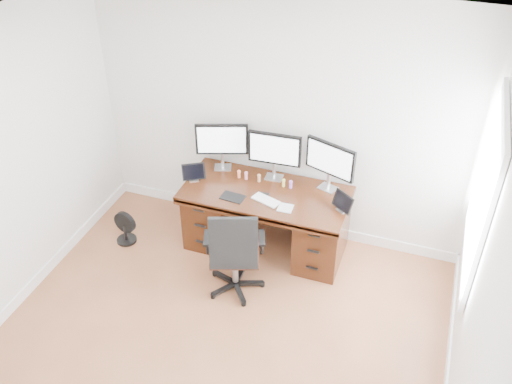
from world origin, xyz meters
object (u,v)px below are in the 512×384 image
(floor_fan, at_px, (125,228))
(keyboard, at_px, (266,200))
(desk, at_px, (266,217))
(office_chair, at_px, (235,265))
(monitor_center, at_px, (275,151))

(floor_fan, bearing_deg, keyboard, 17.69)
(floor_fan, xyz_separation_m, keyboard, (1.53, 0.26, 0.58))
(desk, bearing_deg, office_chair, -95.79)
(office_chair, distance_m, monitor_center, 1.23)
(office_chair, relative_size, floor_fan, 2.71)
(office_chair, bearing_deg, floor_fan, 148.18)
(desk, xyz_separation_m, floor_fan, (-1.48, -0.43, -0.22))
(office_chair, relative_size, monitor_center, 1.85)
(desk, xyz_separation_m, keyboard, (0.05, -0.18, 0.36))
(desk, height_order, monitor_center, monitor_center)
(monitor_center, bearing_deg, keyboard, -86.37)
(desk, bearing_deg, keyboard, -73.89)
(office_chair, height_order, keyboard, office_chair)
(monitor_center, xyz_separation_m, keyboard, (0.05, -0.41, -0.33))
(floor_fan, bearing_deg, desk, 24.47)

